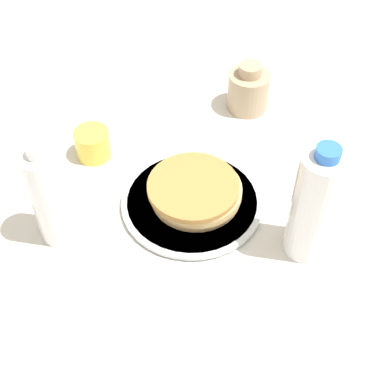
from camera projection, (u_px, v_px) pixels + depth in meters
name	position (u px, v px, depth m)	size (l,w,h in m)	color
ground_plane	(201.00, 211.00, 0.96)	(4.00, 4.00, 0.00)	silver
plate	(192.00, 202.00, 0.97)	(0.26, 0.26, 0.01)	silver
pancake_stack	(195.00, 191.00, 0.95)	(0.17, 0.17, 0.04)	tan
juice_glass	(93.00, 144.00, 1.04)	(0.07, 0.07, 0.06)	yellow
cream_jug	(248.00, 90.00, 1.12)	(0.09, 0.09, 0.11)	tan
water_bottle_near	(315.00, 205.00, 0.83)	(0.07, 0.07, 0.23)	white
water_bottle_mid	(50.00, 196.00, 0.86)	(0.06, 0.06, 0.21)	white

